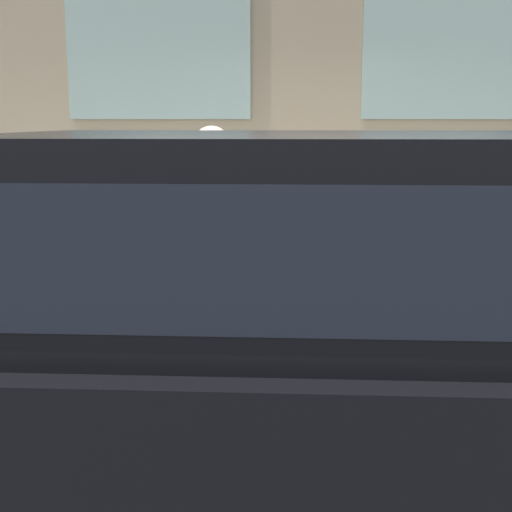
# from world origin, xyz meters

# --- Properties ---
(ground_plane) EXTENTS (80.00, 80.00, 0.00)m
(ground_plane) POSITION_xyz_m (0.00, 0.00, 0.00)
(ground_plane) COLOR #38383A
(sidewalk) EXTENTS (2.62, 60.00, 0.16)m
(sidewalk) POSITION_xyz_m (1.31, 0.00, 0.08)
(sidewalk) COLOR #B2ADA3
(sidewalk) RESTS_ON ground_plane
(fire_hydrant) EXTENTS (0.29, 0.41, 0.66)m
(fire_hydrant) POSITION_xyz_m (0.39, 0.03, 0.50)
(fire_hydrant) COLOR red
(fire_hydrant) RESTS_ON sidewalk
(person) EXTENTS (0.39, 0.26, 1.62)m
(person) POSITION_xyz_m (0.70, 0.65, 1.13)
(person) COLOR #232328
(person) RESTS_ON sidewalk
(parked_truck_black_near) EXTENTS (1.98, 4.95, 1.76)m
(parked_truck_black_near) POSITION_xyz_m (-1.25, -0.20, 1.03)
(parked_truck_black_near) COLOR black
(parked_truck_black_near) RESTS_ON ground_plane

